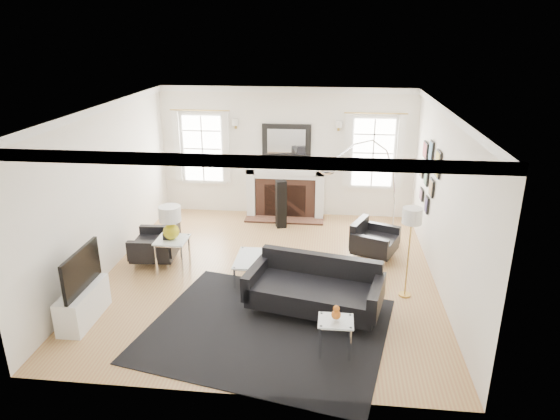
# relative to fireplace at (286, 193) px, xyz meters

# --- Properties ---
(floor) EXTENTS (6.00, 6.00, 0.00)m
(floor) POSITION_rel_fireplace_xyz_m (0.00, -2.79, -0.54)
(floor) COLOR #A97047
(floor) RESTS_ON ground
(back_wall) EXTENTS (5.50, 0.04, 2.80)m
(back_wall) POSITION_rel_fireplace_xyz_m (0.00, 0.21, 0.86)
(back_wall) COLOR white
(back_wall) RESTS_ON floor
(front_wall) EXTENTS (5.50, 0.04, 2.80)m
(front_wall) POSITION_rel_fireplace_xyz_m (0.00, -5.79, 0.86)
(front_wall) COLOR white
(front_wall) RESTS_ON floor
(left_wall) EXTENTS (0.04, 6.00, 2.80)m
(left_wall) POSITION_rel_fireplace_xyz_m (-2.75, -2.79, 0.86)
(left_wall) COLOR white
(left_wall) RESTS_ON floor
(right_wall) EXTENTS (0.04, 6.00, 2.80)m
(right_wall) POSITION_rel_fireplace_xyz_m (2.75, -2.79, 0.86)
(right_wall) COLOR white
(right_wall) RESTS_ON floor
(ceiling) EXTENTS (5.50, 6.00, 0.02)m
(ceiling) POSITION_rel_fireplace_xyz_m (0.00, -2.79, 2.26)
(ceiling) COLOR white
(ceiling) RESTS_ON back_wall
(crown_molding) EXTENTS (5.50, 6.00, 0.12)m
(crown_molding) POSITION_rel_fireplace_xyz_m (0.00, -2.79, 2.20)
(crown_molding) COLOR white
(crown_molding) RESTS_ON back_wall
(fireplace) EXTENTS (1.70, 0.69, 1.11)m
(fireplace) POSITION_rel_fireplace_xyz_m (0.00, 0.00, 0.00)
(fireplace) COLOR white
(fireplace) RESTS_ON floor
(mantel_mirror) EXTENTS (1.05, 0.07, 0.75)m
(mantel_mirror) POSITION_rel_fireplace_xyz_m (0.00, 0.16, 1.11)
(mantel_mirror) COLOR black
(mantel_mirror) RESTS_ON back_wall
(window_left) EXTENTS (1.24, 0.15, 1.62)m
(window_left) POSITION_rel_fireplace_xyz_m (-1.85, 0.16, 0.92)
(window_left) COLOR white
(window_left) RESTS_ON back_wall
(window_right) EXTENTS (1.24, 0.15, 1.62)m
(window_right) POSITION_rel_fireplace_xyz_m (1.85, 0.16, 0.92)
(window_right) COLOR white
(window_right) RESTS_ON back_wall
(gallery_wall) EXTENTS (0.04, 1.73, 1.29)m
(gallery_wall) POSITION_rel_fireplace_xyz_m (2.72, -1.50, 0.99)
(gallery_wall) COLOR black
(gallery_wall) RESTS_ON right_wall
(tv_unit) EXTENTS (0.35, 1.00, 1.09)m
(tv_unit) POSITION_rel_fireplace_xyz_m (-2.44, -4.49, -0.21)
(tv_unit) COLOR white
(tv_unit) RESTS_ON floor
(area_rug) EXTENTS (3.69, 3.28, 0.01)m
(area_rug) POSITION_rel_fireplace_xyz_m (0.18, -4.46, -0.54)
(area_rug) COLOR black
(area_rug) RESTS_ON floor
(sofa) EXTENTS (2.09, 1.29, 0.63)m
(sofa) POSITION_rel_fireplace_xyz_m (0.81, -3.86, -0.20)
(sofa) COLOR black
(sofa) RESTS_ON floor
(armchair_left) EXTENTS (0.81, 0.89, 0.57)m
(armchair_left) POSITION_rel_fireplace_xyz_m (-2.03, -2.53, -0.23)
(armchair_left) COLOR black
(armchair_left) RESTS_ON floor
(armchair_right) EXTENTS (0.96, 1.02, 0.54)m
(armchair_right) POSITION_rel_fireplace_xyz_m (1.77, -1.88, -0.24)
(armchair_right) COLOR black
(armchair_right) RESTS_ON floor
(coffee_table) EXTENTS (0.84, 0.84, 0.37)m
(coffee_table) POSITION_rel_fireplace_xyz_m (-0.11, -2.98, -0.20)
(coffee_table) COLOR silver
(coffee_table) RESTS_ON floor
(side_table_left) EXTENTS (0.53, 0.53, 0.58)m
(side_table_left) POSITION_rel_fireplace_xyz_m (-1.66, -2.83, -0.07)
(side_table_left) COLOR silver
(side_table_left) RESTS_ON floor
(nesting_table) EXTENTS (0.44, 0.37, 0.49)m
(nesting_table) POSITION_rel_fireplace_xyz_m (1.11, -4.90, -0.16)
(nesting_table) COLOR silver
(nesting_table) RESTS_ON floor
(gourd_lamp) EXTENTS (0.37, 0.37, 0.59)m
(gourd_lamp) POSITION_rel_fireplace_xyz_m (-1.66, -2.83, 0.38)
(gourd_lamp) COLOR #B5A916
(gourd_lamp) RESTS_ON side_table_left
(orange_vase) EXTENTS (0.12, 0.12, 0.19)m
(orange_vase) POSITION_rel_fireplace_xyz_m (1.11, -4.90, 0.05)
(orange_vase) COLOR #C56019
(orange_vase) RESTS_ON nesting_table
(arc_floor_lamp) EXTENTS (1.55, 1.44, 2.20)m
(arc_floor_lamp) POSITION_rel_fireplace_xyz_m (1.56, -1.77, 0.65)
(arc_floor_lamp) COLOR silver
(arc_floor_lamp) RESTS_ON floor
(stick_floor_lamp) EXTENTS (0.30, 0.30, 1.46)m
(stick_floor_lamp) POSITION_rel_fireplace_xyz_m (2.20, -3.29, 0.72)
(stick_floor_lamp) COLOR #BE9542
(stick_floor_lamp) RESTS_ON floor
(speaker_tower) EXTENTS (0.26, 0.26, 1.01)m
(speaker_tower) POSITION_rel_fireplace_xyz_m (-0.03, -0.64, -0.04)
(speaker_tower) COLOR black
(speaker_tower) RESTS_ON floor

